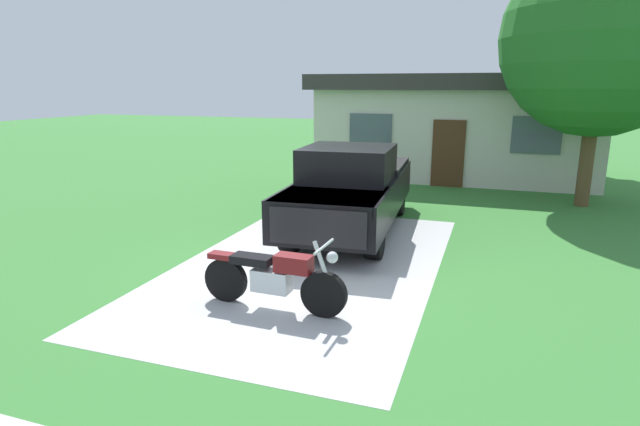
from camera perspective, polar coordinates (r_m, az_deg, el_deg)
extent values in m
plane|color=#397B34|center=(9.33, -1.05, -5.66)|extent=(80.00, 80.00, 0.00)
cube|color=#BDBDBD|center=(9.33, -1.05, -5.64)|extent=(4.44, 7.63, 0.01)
cylinder|color=black|center=(7.18, 0.43, -8.98)|extent=(0.66, 0.14, 0.66)
cylinder|color=black|center=(7.82, -10.37, -7.27)|extent=(0.66, 0.14, 0.66)
cube|color=silver|center=(7.44, -5.40, -7.45)|extent=(0.57, 0.28, 0.32)
cube|color=maroon|center=(7.20, -2.94, -5.61)|extent=(0.53, 0.28, 0.24)
cube|color=black|center=(7.48, -7.52, -5.13)|extent=(0.61, 0.30, 0.12)
cube|color=maroon|center=(7.69, -10.49, -4.70)|extent=(0.49, 0.22, 0.08)
cylinder|color=silver|center=(7.05, 0.44, -6.21)|extent=(0.33, 0.07, 0.77)
cylinder|color=silver|center=(6.94, 0.44, -3.73)|extent=(0.06, 0.70, 0.04)
sphere|color=silver|center=(6.95, 1.37, -4.93)|extent=(0.16, 0.16, 0.16)
cylinder|color=black|center=(9.56, 6.08, -2.60)|extent=(0.35, 0.86, 0.84)
cylinder|color=black|center=(9.94, -3.29, -1.91)|extent=(0.35, 0.86, 0.84)
cylinder|color=black|center=(12.93, 8.60, 1.66)|extent=(0.35, 0.86, 0.84)
cylinder|color=black|center=(13.21, 1.52, 2.08)|extent=(0.35, 0.86, 0.84)
cube|color=black|center=(11.33, 3.52, 2.04)|extent=(2.36, 5.72, 0.80)
cube|color=black|center=(9.50, 1.25, 1.60)|extent=(2.02, 2.02, 0.20)
cube|color=black|center=(10.81, 3.14, 5.51)|extent=(1.92, 2.01, 0.70)
cube|color=#3F4C56|center=(10.06, 2.16, 4.31)|extent=(1.71, 0.27, 0.60)
cube|color=black|center=(12.78, 4.96, 4.50)|extent=(2.05, 2.52, 0.50)
cube|color=black|center=(8.70, -0.24, -1.58)|extent=(1.70, 0.21, 0.64)
cylinder|color=brown|center=(15.30, 27.43, 5.43)|extent=(0.36, 0.36, 2.57)
sphere|color=#246925|center=(15.23, 28.73, 16.64)|extent=(4.91, 4.91, 4.91)
cube|color=beige|center=(19.26, 14.78, 8.60)|extent=(9.00, 5.00, 3.00)
cube|color=#383333|center=(19.19, 15.11, 13.80)|extent=(9.60, 5.60, 0.50)
cube|color=#4C2D19|center=(16.79, 13.99, 6.39)|extent=(1.00, 0.08, 2.10)
cube|color=#4C5966|center=(17.13, 5.60, 9.05)|extent=(1.40, 0.06, 1.10)
cube|color=#4C5966|center=(16.70, 22.83, 7.93)|extent=(1.40, 0.06, 1.10)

